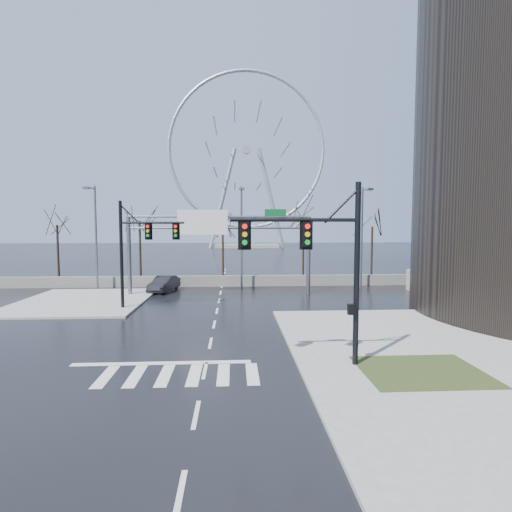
{
  "coord_description": "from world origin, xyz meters",
  "views": [
    {
      "loc": [
        1.26,
        -20.69,
        6.13
      ],
      "look_at": [
        2.84,
        7.93,
        4.0
      ],
      "focal_mm": 28.0,
      "sensor_mm": 36.0,
      "label": 1
    }
  ],
  "objects": [
    {
      "name": "tree_far_right",
      "position": [
        17.0,
        24.0,
        5.41
      ],
      "size": [
        3.4,
        3.4,
        6.8
      ],
      "color": "black",
      "rests_on": "ground"
    },
    {
      "name": "streetlight_mid",
      "position": [
        2.0,
        18.16,
        5.89
      ],
      "size": [
        0.5,
        2.55,
        10.0
      ],
      "color": "slate",
      "rests_on": "ground"
    },
    {
      "name": "tree_far_left",
      "position": [
        -18.0,
        24.0,
        5.57
      ],
      "size": [
        3.5,
        3.5,
        7.0
      ],
      "color": "black",
      "rests_on": "ground"
    },
    {
      "name": "sidewalk_right_ext",
      "position": [
        10.0,
        2.0,
        0.07
      ],
      "size": [
        12.0,
        10.0,
        0.15
      ],
      "primitive_type": "cube",
      "color": "gray",
      "rests_on": "ground"
    },
    {
      "name": "signal_mast_near",
      "position": [
        5.14,
        -4.04,
        4.87
      ],
      "size": [
        5.52,
        0.41,
        8.0
      ],
      "color": "black",
      "rests_on": "ground"
    },
    {
      "name": "streetlight_right",
      "position": [
        14.0,
        18.16,
        5.89
      ],
      "size": [
        0.5,
        2.55,
        10.0
      ],
      "color": "slate",
      "rests_on": "ground"
    },
    {
      "name": "ferris_wheel",
      "position": [
        5.0,
        95.0,
        26.13
      ],
      "size": [
        45.0,
        6.0,
        50.91
      ],
      "color": "gray",
      "rests_on": "ground"
    },
    {
      "name": "tree_right",
      "position": [
        9.0,
        23.5,
        6.22
      ],
      "size": [
        3.9,
        3.9,
        7.8
      ],
      "color": "black",
      "rests_on": "ground"
    },
    {
      "name": "barrier_wall",
      "position": [
        0.0,
        20.0,
        0.55
      ],
      "size": [
        52.0,
        0.5,
        1.1
      ],
      "primitive_type": "cube",
      "color": "slate",
      "rests_on": "ground"
    },
    {
      "name": "tree_center",
      "position": [
        0.0,
        24.5,
        5.17
      ],
      "size": [
        3.25,
        3.25,
        6.5
      ],
      "color": "black",
      "rests_on": "ground"
    },
    {
      "name": "tree_left",
      "position": [
        -9.0,
        23.5,
        5.98
      ],
      "size": [
        3.75,
        3.75,
        7.5
      ],
      "color": "black",
      "rests_on": "ground"
    },
    {
      "name": "sign_gantry",
      "position": [
        -0.38,
        14.96,
        5.18
      ],
      "size": [
        16.36,
        0.4,
        7.6
      ],
      "color": "slate",
      "rests_on": "ground"
    },
    {
      "name": "signal_mast_far",
      "position": [
        -5.87,
        8.96,
        4.83
      ],
      "size": [
        4.72,
        0.41,
        8.0
      ],
      "color": "black",
      "rests_on": "ground"
    },
    {
      "name": "sidewalk_far",
      "position": [
        -11.0,
        12.0,
        0.07
      ],
      "size": [
        10.0,
        12.0,
        0.15
      ],
      "primitive_type": "cube",
      "color": "gray",
      "rests_on": "ground"
    },
    {
      "name": "ground",
      "position": [
        0.0,
        0.0,
        0.0
      ],
      "size": [
        260.0,
        260.0,
        0.0
      ],
      "primitive_type": "plane",
      "color": "black",
      "rests_on": "ground"
    },
    {
      "name": "streetlight_left",
      "position": [
        -12.0,
        18.16,
        5.89
      ],
      "size": [
        0.5,
        2.55,
        10.0
      ],
      "color": "slate",
      "rests_on": "ground"
    },
    {
      "name": "grass_strip",
      "position": [
        9.0,
        -5.0,
        0.15
      ],
      "size": [
        5.0,
        4.0,
        0.02
      ],
      "primitive_type": "cube",
      "color": "#2D3B18",
      "rests_on": "sidewalk_near"
    },
    {
      "name": "car",
      "position": [
        -5.34,
        17.0,
        0.73
      ],
      "size": [
        2.58,
        4.69,
        1.47
      ],
      "primitive_type": "imported",
      "rotation": [
        0.0,
        0.0,
        -0.24
      ],
      "color": "black",
      "rests_on": "ground"
    },
    {
      "name": "sidewalk_near",
      "position": [
        10.0,
        -9.0,
        0.07
      ],
      "size": [
        12.0,
        12.0,
        0.15
      ],
      "primitive_type": "cube",
      "color": "gray",
      "rests_on": "ground"
    }
  ]
}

